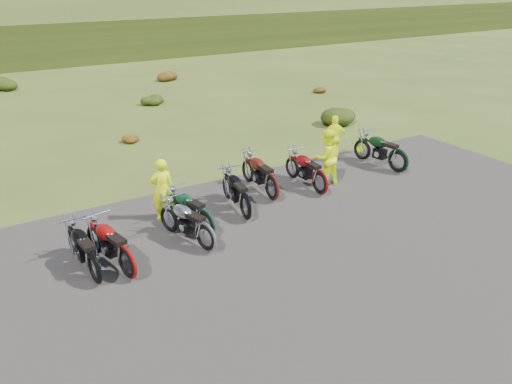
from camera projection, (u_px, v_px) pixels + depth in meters
ground at (264, 240)px, 12.27m from camera, size 300.00×300.00×0.00m
gravel_pad at (314, 279)px, 10.71m from camera, size 20.00×12.00×0.04m
hill_slope at (6, 36)px, 51.36m from camera, size 300.00×45.97×9.37m
shrub_3 at (4, 82)px, 27.64m from camera, size 1.56×1.56×0.92m
shrub_4 at (128, 137)px, 19.18m from camera, size 0.77×0.77×0.45m
shrub_5 at (151, 99)px, 24.67m from camera, size 1.03×1.03×0.61m
shrub_6 at (166, 74)px, 30.16m from camera, size 1.30×1.30×0.77m
shrub_7 at (339, 113)px, 21.58m from camera, size 1.56×1.56×0.92m
shrub_8 at (317, 88)px, 27.19m from camera, size 0.77×0.77×0.45m
motorcycle_0 at (97, 283)px, 10.56m from camera, size 0.85×2.09×1.07m
motorcycle_1 at (129, 279)px, 10.73m from camera, size 1.15×2.24×1.12m
motorcycle_2 at (206, 236)px, 12.46m from camera, size 1.16×2.11×1.05m
motorcycle_3 at (206, 251)px, 11.77m from camera, size 1.22×2.17×1.08m
motorcycle_4 at (272, 201)px, 14.40m from camera, size 0.87×2.26×1.16m
motorcycle_5 at (246, 220)px, 13.28m from camera, size 1.01×2.18×1.10m
motorcycle_6 at (319, 195)px, 14.78m from camera, size 0.72×2.13×1.11m
motorcycle_7 at (397, 173)px, 16.38m from camera, size 1.04×2.32×1.18m
person_middle at (162, 190)px, 12.96m from camera, size 0.67×0.49×1.69m
person_right_a at (326, 158)px, 15.08m from camera, size 0.88×0.69×1.77m
person_right_b at (334, 139)px, 17.12m from camera, size 1.01×0.73×1.59m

